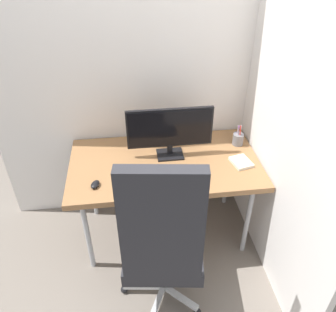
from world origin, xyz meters
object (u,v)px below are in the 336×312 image
at_px(office_chair, 163,244).
at_px(monitor, 170,130).
at_px(mouse, 95,184).
at_px(pen_holder, 238,139).
at_px(keyboard, 159,184).
at_px(notebook, 241,162).

distance_m(office_chair, monitor, 0.82).
bearing_deg(mouse, pen_holder, 37.70).
height_order(monitor, keyboard, monitor).
height_order(pen_holder, notebook, pen_holder).
bearing_deg(monitor, notebook, -19.73).
height_order(office_chair, mouse, office_chair).
bearing_deg(keyboard, pen_holder, 32.69).
distance_m(monitor, mouse, 0.63).
bearing_deg(monitor, office_chair, -100.51).
relative_size(office_chair, mouse, 15.15).
relative_size(keyboard, mouse, 4.86).
height_order(monitor, pen_holder, monitor).
xyz_separation_m(office_chair, keyboard, (0.03, 0.41, 0.09)).
bearing_deg(keyboard, mouse, 172.90).
bearing_deg(mouse, monitor, 48.04).
relative_size(keyboard, notebook, 2.67).
xyz_separation_m(office_chair, mouse, (-0.38, 0.46, 0.09)).
height_order(monitor, mouse, monitor).
distance_m(monitor, notebook, 0.55).
xyz_separation_m(office_chair, monitor, (0.14, 0.75, 0.28)).
bearing_deg(notebook, keyboard, -177.41).
height_order(keyboard, mouse, same).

